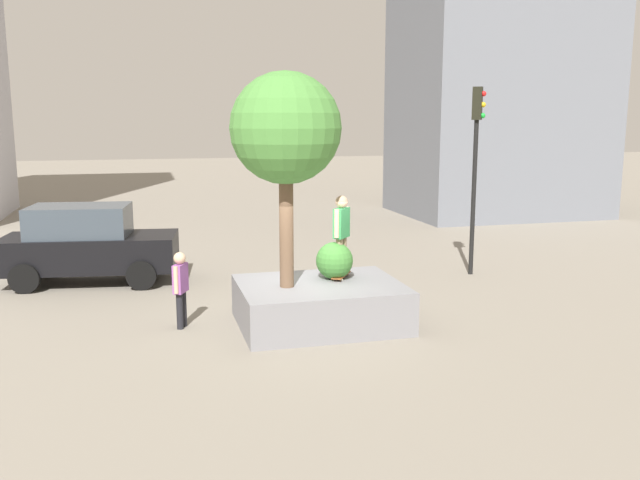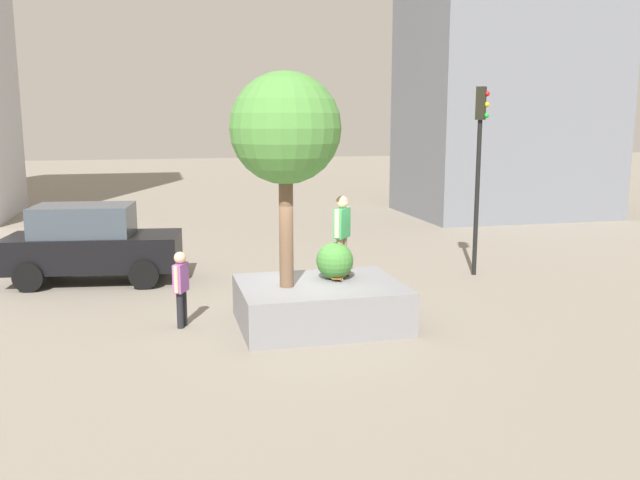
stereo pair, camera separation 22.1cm
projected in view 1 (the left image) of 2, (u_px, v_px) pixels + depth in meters
The scene contains 11 objects.
ground_plane at pixel (305, 322), 13.99m from camera, with size 120.00×120.00×0.00m, color gray.
planter_ledge at pixel (320, 304), 13.74m from camera, with size 3.29×2.57×0.87m, color gray.
plaza_tree at pixel (286, 130), 12.85m from camera, with size 2.16×2.16×4.21m.
boxwood_shrub at pixel (334, 261), 13.99m from camera, with size 0.78×0.78×0.78m, color #3D7A33.
hedge_clump at pixel (337, 262), 14.21m from camera, with size 0.62×0.62×0.62m, color #2D6628.
skateboard at pixel (341, 275), 14.12m from camera, with size 0.61×0.79×0.07m.
skateboarder at pixel (341, 229), 13.95m from camera, with size 0.44×0.46×1.67m.
sedan_parked at pixel (87, 244), 17.17m from camera, with size 4.53×2.49×2.01m.
traffic_light_corner at pixel (476, 150), 17.71m from camera, with size 0.37×0.37×5.00m.
pedestrian_crossing at pixel (181, 284), 13.46m from camera, with size 0.34×0.49×1.56m.
brick_midrise at pixel (503, 11), 28.54m from camera, with size 8.27×6.22×17.41m, color slate.
Camera 1 is at (-3.14, -13.09, 4.18)m, focal length 37.66 mm.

